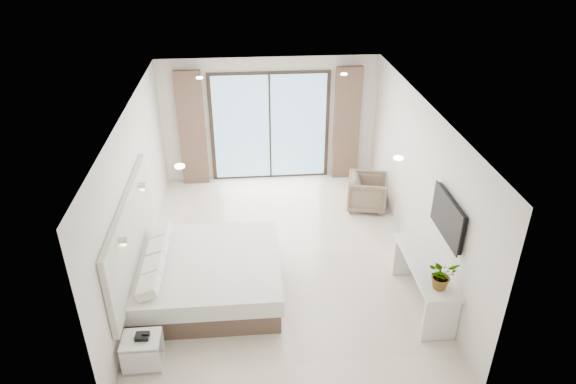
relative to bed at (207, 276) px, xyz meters
name	(u,v)px	position (x,y,z in m)	size (l,w,h in m)	color
ground	(281,257)	(1.21, 0.83, -0.32)	(6.20, 6.20, 0.00)	beige
room_shell	(266,159)	(1.01, 1.47, 1.26)	(4.62, 6.22, 2.72)	silver
bed	(207,276)	(0.00, 0.00, 0.00)	(2.20, 2.10, 0.75)	brown
nightstand	(143,351)	(-0.77, -1.41, -0.09)	(0.50, 0.41, 0.45)	silver
phone	(142,336)	(-0.75, -1.40, 0.16)	(0.18, 0.14, 0.06)	black
console_desk	(425,274)	(3.25, -0.57, 0.24)	(0.52, 1.66, 0.77)	silver
plant	(441,277)	(3.25, -1.11, 0.61)	(0.38, 0.42, 0.33)	#33662D
armchair	(367,191)	(3.06, 2.37, 0.06)	(0.74, 0.69, 0.76)	#7E6F52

